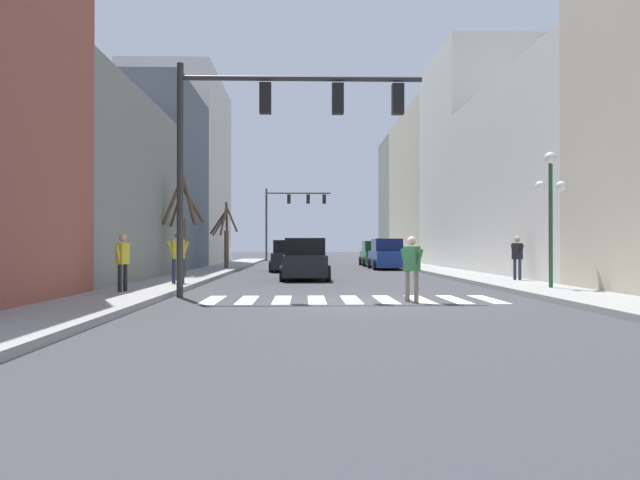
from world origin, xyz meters
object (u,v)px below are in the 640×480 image
(traffic_signal_near, at_px, (270,124))
(car_at_intersection, at_px, (305,261))
(pedestrian_on_right_sidewalk, at_px, (412,263))
(street_tree_right_near, at_px, (183,226))
(car_driving_away_lane, at_px, (375,254))
(car_parked_left_near, at_px, (387,255))
(pedestrian_near_right_corner, at_px, (178,253))
(car_driving_toward_lane, at_px, (290,257))
(pedestrian_waiting_at_curb, at_px, (123,257))
(traffic_signal_far, at_px, (290,208))
(pedestrian_crossing_street, at_px, (517,254))
(street_lamp_right_corner, at_px, (551,191))
(street_tree_right_far, at_px, (225,235))

(traffic_signal_near, xyz_separation_m, car_at_intersection, (0.99, 8.52, -3.96))
(pedestrian_on_right_sidewalk, distance_m, street_tree_right_near, 13.53)
(traffic_signal_near, height_order, car_driving_away_lane, traffic_signal_near)
(car_parked_left_near, relative_size, pedestrian_near_right_corner, 2.78)
(street_tree_right_near, bearing_deg, car_parked_left_near, 46.49)
(car_driving_toward_lane, height_order, car_driving_away_lane, car_driving_away_lane)
(car_at_intersection, relative_size, car_driving_toward_lane, 0.90)
(car_at_intersection, xyz_separation_m, car_driving_away_lane, (4.92, 17.52, 0.01))
(car_parked_left_near, xyz_separation_m, car_driving_away_lane, (-0.00, 6.03, -0.04))
(car_driving_toward_lane, distance_m, street_tree_right_near, 8.96)
(car_driving_away_lane, xyz_separation_m, pedestrian_waiting_at_curb, (-9.97, -25.83, 0.29))
(car_parked_left_near, height_order, street_tree_right_near, street_tree_right_near)
(pedestrian_on_right_sidewalk, bearing_deg, pedestrian_near_right_corner, -170.75)
(car_parked_left_near, xyz_separation_m, pedestrian_waiting_at_curb, (-9.98, -19.81, 0.25))
(car_at_intersection, distance_m, street_tree_right_near, 5.43)
(street_tree_right_near, bearing_deg, car_driving_away_lane, 58.80)
(traffic_signal_far, distance_m, car_parked_left_near, 21.50)
(car_parked_left_near, xyz_separation_m, car_driving_toward_lane, (-5.71, -2.94, -0.05))
(traffic_signal_far, height_order, pedestrian_crossing_street, traffic_signal_far)
(pedestrian_waiting_at_curb, bearing_deg, pedestrian_on_right_sidewalk, 93.60)
(pedestrian_on_right_sidewalk, bearing_deg, pedestrian_waiting_at_curb, -145.35)
(car_parked_left_near, bearing_deg, street_lamp_right_corner, -172.50)
(traffic_signal_near, bearing_deg, pedestrian_on_right_sidewalk, -23.73)
(car_at_intersection, relative_size, pedestrian_on_right_sidewalk, 2.50)
(car_parked_left_near, relative_size, pedestrian_crossing_street, 3.00)
(traffic_signal_near, height_order, street_lamp_right_corner, traffic_signal_near)
(street_lamp_right_corner, height_order, street_tree_right_far, street_lamp_right_corner)
(pedestrian_near_right_corner, distance_m, pedestrian_waiting_at_curb, 3.79)
(car_parked_left_near, bearing_deg, car_driving_away_lane, 0.03)
(pedestrian_near_right_corner, xyz_separation_m, pedestrian_crossing_street, (12.05, 1.67, -0.08))
(pedestrian_near_right_corner, height_order, pedestrian_crossing_street, pedestrian_near_right_corner)
(car_parked_left_near, bearing_deg, traffic_signal_near, 163.53)
(car_driving_toward_lane, bearing_deg, traffic_signal_near, -0.69)
(car_parked_left_near, xyz_separation_m, pedestrian_on_right_sidewalk, (-2.29, -21.60, 0.13))
(car_driving_away_lane, distance_m, street_tree_right_near, 19.52)
(pedestrian_near_right_corner, height_order, street_tree_right_far, street_tree_right_far)
(street_tree_right_far, bearing_deg, pedestrian_crossing_street, -46.33)
(pedestrian_on_right_sidewalk, distance_m, street_tree_right_far, 21.30)
(car_parked_left_near, xyz_separation_m, pedestrian_crossing_street, (2.86, -14.44, 0.26))
(traffic_signal_near, xyz_separation_m, pedestrian_waiting_at_curb, (-4.06, 0.20, -3.67))
(traffic_signal_far, bearing_deg, traffic_signal_near, -89.54)
(street_lamp_right_corner, relative_size, street_tree_right_near, 0.93)
(car_at_intersection, bearing_deg, street_tree_right_far, -155.60)
(car_driving_toward_lane, relative_size, pedestrian_crossing_street, 2.85)
(traffic_signal_far, distance_m, car_driving_away_lane, 15.99)
(pedestrian_near_right_corner, height_order, street_tree_right_near, street_tree_right_near)
(street_lamp_right_corner, xyz_separation_m, car_driving_toward_lane, (-8.16, 15.62, -2.25))
(car_at_intersection, xyz_separation_m, street_tree_right_far, (-4.50, 9.93, 1.22))
(traffic_signal_far, xyz_separation_m, pedestrian_waiting_at_curb, (-3.74, -39.98, -3.80))
(street_tree_right_far, bearing_deg, traffic_signal_near, -79.22)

